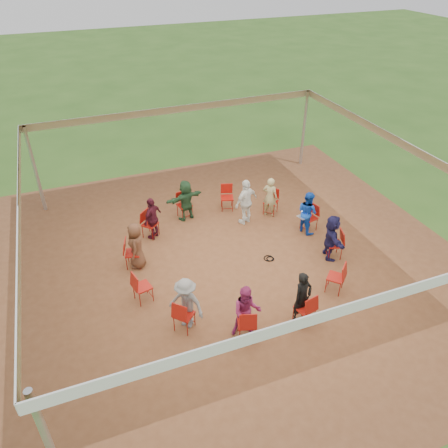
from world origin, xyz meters
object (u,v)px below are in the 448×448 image
object	(u,v)px
chair_1	(271,202)
cable_coil	(269,258)
chair_8	(247,323)
standing_person	(246,202)
chair_7	(184,315)
person_seated_0	(307,212)
person_seated_6	(247,312)
chair_0	(309,218)
person_seated_2	(186,200)
person_seated_7	(302,297)
chair_10	(335,277)
person_seated_8	(331,237)
chair_6	(143,287)
chair_9	(305,308)
chair_11	(334,244)
person_seated_4	(136,246)
chair_3	(184,205)
laptop	(303,215)
person_seated_3	(153,218)
chair_4	(150,224)
person_seated_5	(186,304)
chair_2	(227,198)
person_seated_1	(270,197)
chair_5	(133,253)

from	to	relation	value
chair_1	cable_coil	size ratio (longest dim) A/B	2.51
cable_coil	chair_8	bearing A→B (deg)	-126.27
standing_person	chair_7	bearing A→B (deg)	27.25
person_seated_0	person_seated_6	xyz separation A→B (m)	(-3.50, -3.26, 0.00)
chair_0	person_seated_2	bearing A→B (deg)	46.22
person_seated_7	chair_10	bearing A→B (deg)	10.47
chair_10	person_seated_8	xyz separation A→B (m)	(0.68, 1.30, 0.25)
chair_0	chair_6	distance (m)	5.77
chair_9	cable_coil	distance (m)	2.59
chair_7	person_seated_8	world-z (taller)	person_seated_8
chair_1	chair_7	xyz separation A→B (m)	(-4.22, -3.93, 0.00)
chair_11	chair_10	bearing A→B (deg)	165.00
chair_10	person_seated_6	bearing A→B (deg)	147.89
chair_0	person_seated_4	world-z (taller)	person_seated_4
chair_3	chair_10	distance (m)	5.57
laptop	chair_0	bearing A→B (deg)	-90.00
chair_10	person_seated_3	distance (m)	5.66
chair_4	standing_person	xyz separation A→B (m)	(3.08, -0.34, 0.33)
chair_1	person_seated_0	bearing A→B (deg)	160.47
chair_7	person_seated_5	xyz separation A→B (m)	(0.09, 0.08, 0.25)
chair_2	chair_11	xyz separation A→B (m)	(1.91, -3.60, 0.00)
chair_0	standing_person	distance (m)	2.06
chair_1	person_seated_1	distance (m)	0.28
chair_4	person_seated_3	world-z (taller)	person_seated_3
cable_coil	chair_0	bearing A→B (deg)	26.82
chair_10	person_seated_2	xyz separation A→B (m)	(-2.59, 4.80, 0.25)
chair_10	chair_11	size ratio (longest dim) A/B	1.00
chair_2	chair_4	size ratio (longest dim) A/B	1.00
person_seated_2	chair_5	bearing A→B (deg)	27.89
chair_4	person_seated_4	size ratio (longest dim) A/B	0.64
chair_6	person_seated_4	bearing A→B (deg)	160.47
cable_coil	person_seated_3	bearing A→B (deg)	141.11
chair_9	person_seated_7	bearing A→B (deg)	90.00
person_seated_6	person_seated_8	distance (m)	3.91
chair_4	chair_7	xyz separation A→B (m)	(-0.14, -4.08, 0.00)
person_seated_1	person_seated_6	world-z (taller)	same
chair_11	person_seated_2	xyz separation A→B (m)	(-3.38, 3.54, 0.25)
chair_8	person_seated_5	world-z (taller)	person_seated_5
chair_1	laptop	distance (m)	1.46
chair_4	person_seated_7	size ratio (longest dim) A/B	0.64
person_seated_4	laptop	xyz separation A→B (m)	(5.17, -0.23, -0.05)
chair_4	chair_6	world-z (taller)	same
chair_3	chair_2	bearing A→B (deg)	165.00
chair_11	person_seated_6	distance (m)	4.00
chair_9	person_seated_4	size ratio (longest dim) A/B	0.64
chair_7	person_seated_2	size ratio (longest dim) A/B	0.64
chair_10	person_seated_1	size ratio (longest dim) A/B	0.64
chair_10	cable_coil	size ratio (longest dim) A/B	2.51
chair_1	person_seated_6	xyz separation A→B (m)	(-2.92, -4.61, 0.25)
chair_10	person_seated_2	size ratio (longest dim) A/B	0.64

